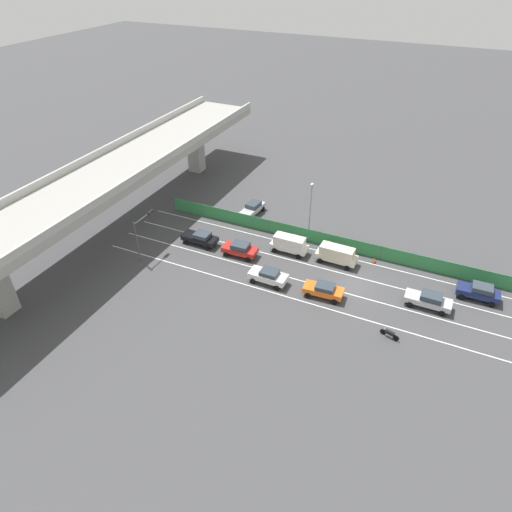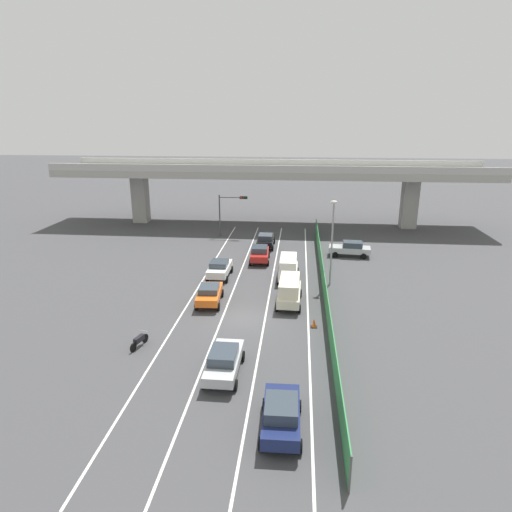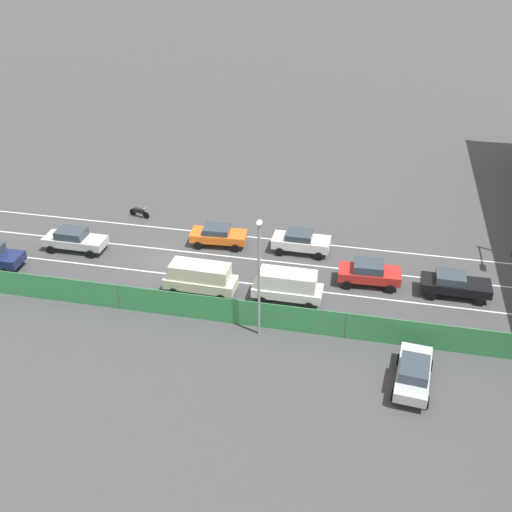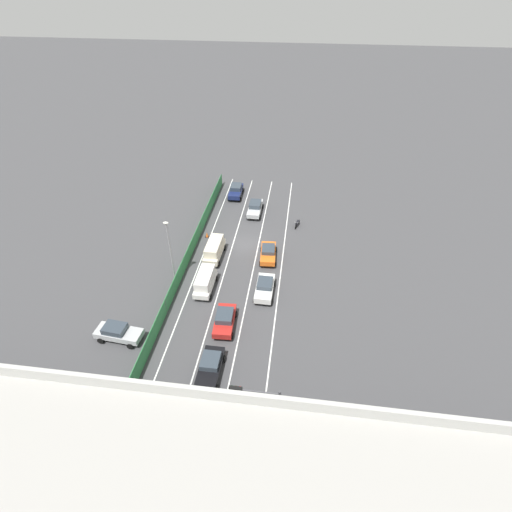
% 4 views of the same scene
% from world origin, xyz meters
% --- Properties ---
extents(ground_plane, '(300.00, 300.00, 0.00)m').
position_xyz_m(ground_plane, '(0.00, 0.00, 0.00)').
color(ground_plane, '#424244').
extents(lane_line_left_edge, '(0.14, 47.49, 0.01)m').
position_xyz_m(lane_line_left_edge, '(-4.89, 5.75, 0.00)').
color(lane_line_left_edge, silver).
rests_on(lane_line_left_edge, ground).
extents(lane_line_mid_left, '(0.14, 47.49, 0.01)m').
position_xyz_m(lane_line_mid_left, '(-1.63, 5.75, 0.00)').
color(lane_line_mid_left, silver).
rests_on(lane_line_mid_left, ground).
extents(lane_line_mid_right, '(0.14, 47.49, 0.01)m').
position_xyz_m(lane_line_mid_right, '(1.63, 5.75, 0.00)').
color(lane_line_mid_right, silver).
rests_on(lane_line_mid_right, ground).
extents(lane_line_right_edge, '(0.14, 47.49, 0.01)m').
position_xyz_m(lane_line_right_edge, '(4.89, 5.75, 0.00)').
color(lane_line_right_edge, silver).
rests_on(lane_line_right_edge, ground).
extents(elevated_overpass, '(59.66, 9.45, 8.83)m').
position_xyz_m(elevated_overpass, '(0.00, 31.49, 7.13)').
color(elevated_overpass, '#A09E99').
rests_on(elevated_overpass, ground).
extents(green_fence, '(0.10, 43.59, 1.83)m').
position_xyz_m(green_fence, '(6.29, 5.75, 0.92)').
color(green_fence, '#338447').
rests_on(green_fence, ground).
extents(car_sedan_silver, '(2.01, 4.69, 1.67)m').
position_xyz_m(car_sedan_silver, '(-0.18, -7.84, 0.91)').
color(car_sedan_silver, '#B7BABC').
rests_on(car_sedan_silver, ground).
extents(car_sedan_red, '(2.20, 4.29, 1.69)m').
position_xyz_m(car_sedan_red, '(-0.04, 14.05, 0.93)').
color(car_sedan_red, red).
rests_on(car_sedan_red, ground).
extents(car_taxi_orange, '(2.20, 4.32, 1.55)m').
position_xyz_m(car_taxi_orange, '(-3.14, 2.54, 0.88)').
color(car_taxi_orange, orange).
rests_on(car_taxi_orange, ground).
extents(car_sedan_navy, '(2.06, 4.34, 1.74)m').
position_xyz_m(car_sedan_navy, '(3.39, -12.48, 0.95)').
color(car_sedan_navy, navy).
rests_on(car_sedan_navy, ground).
extents(car_van_cream, '(2.08, 4.86, 2.17)m').
position_xyz_m(car_van_cream, '(3.37, 3.07, 1.23)').
color(car_van_cream, beige).
rests_on(car_van_cream, ground).
extents(car_sedan_black, '(2.05, 4.54, 1.62)m').
position_xyz_m(car_sedan_black, '(0.16, 19.68, 0.89)').
color(car_sedan_black, black).
rests_on(car_sedan_black, ground).
extents(car_van_white, '(1.96, 4.56, 2.17)m').
position_xyz_m(car_van_white, '(3.11, 8.92, 1.23)').
color(car_van_white, silver).
rests_on(car_van_white, ground).
extents(car_hatchback_white, '(2.08, 4.28, 1.65)m').
position_xyz_m(car_hatchback_white, '(-3.42, 8.84, 0.92)').
color(car_hatchback_white, silver).
rests_on(car_hatchback_white, ground).
extents(motorcycle, '(0.74, 1.91, 0.93)m').
position_xyz_m(motorcycle, '(-6.35, -5.13, 0.46)').
color(motorcycle, black).
rests_on(motorcycle, ground).
extents(parked_wagon_silver, '(4.60, 2.28, 1.68)m').
position_xyz_m(parked_wagon_silver, '(9.72, 16.94, 0.92)').
color(parked_wagon_silver, '#B2B5B7').
rests_on(parked_wagon_silver, ground).
extents(traffic_light, '(3.68, 0.40, 5.37)m').
position_xyz_m(traffic_light, '(-4.84, 24.27, 3.83)').
color(traffic_light, '#47474C').
rests_on(traffic_light, ground).
extents(street_lamp, '(0.60, 0.36, 7.78)m').
position_xyz_m(street_lamp, '(6.96, 7.81, 4.67)').
color(street_lamp, gray).
rests_on(street_lamp, ground).
extents(traffic_cone, '(0.47, 0.47, 0.70)m').
position_xyz_m(traffic_cone, '(5.29, -1.04, 0.33)').
color(traffic_cone, orange).
rests_on(traffic_cone, ground).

